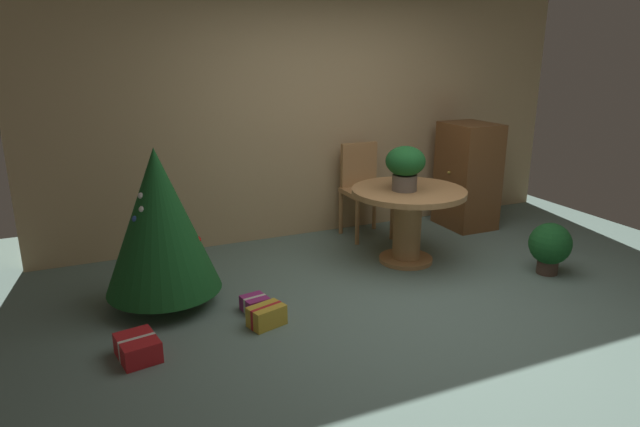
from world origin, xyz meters
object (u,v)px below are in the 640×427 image
object	(u,v)px
potted_plant	(550,245)
gift_box_purple	(255,304)
holiday_tree	(159,221)
wooden_cabinet	(467,176)
flower_vase	(406,165)
gift_box_gold	(267,316)
wooden_chair_far	(363,184)
gift_box_red	(138,348)
round_dining_table	(408,212)

from	to	relation	value
potted_plant	gift_box_purple	bearing A→B (deg)	172.46
holiday_tree	wooden_cabinet	world-z (taller)	holiday_tree
flower_vase	potted_plant	distance (m)	1.49
gift_box_gold	potted_plant	bearing A→B (deg)	-1.91
flower_vase	wooden_chair_far	xyz separation A→B (m)	(0.06, 0.92, -0.39)
flower_vase	gift_box_red	distance (m)	2.77
flower_vase	gift_box_purple	xyz separation A→B (m)	(-1.59, -0.40, -0.90)
gift_box_red	potted_plant	distance (m)	3.60
gift_box_red	gift_box_gold	size ratio (longest dim) A/B	1.15
gift_box_gold	potted_plant	world-z (taller)	potted_plant
flower_vase	potted_plant	bearing A→B (deg)	-34.96
gift_box_purple	gift_box_gold	world-z (taller)	gift_box_gold
gift_box_purple	wooden_chair_far	bearing A→B (deg)	38.60
gift_box_purple	wooden_cabinet	world-z (taller)	wooden_cabinet
flower_vase	potted_plant	world-z (taller)	flower_vase
wooden_chair_far	gift_box_red	xyz separation A→B (m)	(-2.58, -1.67, -0.49)
wooden_cabinet	round_dining_table	bearing A→B (deg)	-150.64
round_dining_table	gift_box_purple	distance (m)	1.77
gift_box_gold	wooden_cabinet	bearing A→B (deg)	25.70
gift_box_purple	wooden_cabinet	size ratio (longest dim) A/B	0.18
potted_plant	flower_vase	bearing A→B (deg)	145.04
gift_box_gold	wooden_cabinet	xyz separation A→B (m)	(2.87, 1.38, 0.51)
holiday_tree	potted_plant	size ratio (longest dim) A/B	2.69
round_dining_table	wooden_chair_far	bearing A→B (deg)	90.00
wooden_cabinet	gift_box_gold	bearing A→B (deg)	-154.30
wooden_chair_far	gift_box_red	size ratio (longest dim) A/B	2.89
holiday_tree	gift_box_red	distance (m)	1.03
holiday_tree	gift_box_gold	distance (m)	1.11
gift_box_purple	holiday_tree	bearing A→B (deg)	147.41
flower_vase	gift_box_gold	world-z (taller)	flower_vase
flower_vase	wooden_cabinet	distance (m)	1.52
wooden_chair_far	holiday_tree	distance (m)	2.46
flower_vase	wooden_cabinet	size ratio (longest dim) A/B	0.35
wooden_cabinet	gift_box_red	bearing A→B (deg)	-158.87
wooden_chair_far	gift_box_purple	xyz separation A→B (m)	(-1.66, -1.32, -0.51)
flower_vase	holiday_tree	bearing A→B (deg)	-179.79
holiday_tree	gift_box_purple	world-z (taller)	holiday_tree
holiday_tree	gift_box_purple	size ratio (longest dim) A/B	5.94
holiday_tree	wooden_cabinet	distance (m)	3.58
gift_box_purple	gift_box_red	bearing A→B (deg)	-159.11
flower_vase	wooden_cabinet	bearing A→B (deg)	28.96
gift_box_purple	potted_plant	xyz separation A→B (m)	(2.68, -0.35, 0.21)
wooden_chair_far	wooden_cabinet	size ratio (longest dim) A/B	0.84
round_dining_table	gift_box_purple	xyz separation A→B (m)	(-1.66, -0.43, -0.44)
gift_box_purple	flower_vase	bearing A→B (deg)	14.25
round_dining_table	flower_vase	world-z (taller)	flower_vase
gift_box_purple	wooden_cabinet	distance (m)	3.14
flower_vase	holiday_tree	xyz separation A→B (m)	(-2.21, -0.01, -0.25)
gift_box_red	gift_box_gold	distance (m)	0.93
holiday_tree	wooden_chair_far	bearing A→B (deg)	22.14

